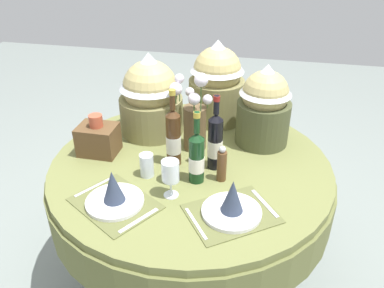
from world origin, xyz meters
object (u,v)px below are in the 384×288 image
object	(u,v)px
wine_bottle_left	(173,137)
wine_bottle_right	(215,141)
place_setting_left	(114,195)
gift_tub_back_centre	(217,79)
gift_tub_back_left	(150,92)
tumbler_near_left	(147,165)
dining_table	(191,187)
gift_tub_back_right	(264,103)
wine_bottle_centre	(197,157)
woven_basket_side_left	(98,138)
flower_vase	(194,118)
wine_glass_left	(170,172)
pepper_mill	(222,165)
tumbler_near_right	(171,172)
place_setting_right	(232,205)

from	to	relation	value
wine_bottle_left	wine_bottle_right	size ratio (longest dim) A/B	1.04
place_setting_left	gift_tub_back_centre	size ratio (longest dim) A/B	0.92
gift_tub_back_left	gift_tub_back_centre	bearing A→B (deg)	35.09
tumbler_near_left	dining_table	bearing A→B (deg)	41.99
gift_tub_back_left	gift_tub_back_right	bearing A→B (deg)	0.96
dining_table	wine_bottle_centre	world-z (taller)	wine_bottle_centre
dining_table	gift_tub_back_left	bearing A→B (deg)	136.20
tumbler_near_left	gift_tub_back_left	bearing A→B (deg)	103.88
wine_bottle_left	gift_tub_back_right	bearing A→B (deg)	37.17
woven_basket_side_left	tumbler_near_left	bearing A→B (deg)	-25.68
gift_tub_back_centre	flower_vase	bearing A→B (deg)	-99.67
place_setting_left	wine_bottle_centre	xyz separation A→B (m)	(0.30, 0.23, 0.08)
flower_vase	tumbler_near_left	xyz separation A→B (m)	(-0.16, -0.29, -0.11)
dining_table	tumbler_near_left	size ratio (longest dim) A/B	12.46
place_setting_left	gift_tub_back_left	xyz separation A→B (m)	(-0.03, 0.64, 0.18)
wine_glass_left	woven_basket_side_left	world-z (taller)	woven_basket_side_left
wine_bottle_left	gift_tub_back_centre	xyz separation A→B (m)	(0.12, 0.51, 0.10)
pepper_mill	gift_tub_back_left	size ratio (longest dim) A/B	0.39
wine_bottle_centre	gift_tub_back_left	distance (m)	0.53
wine_bottle_centre	wine_bottle_right	xyz separation A→B (m)	(0.06, 0.13, 0.02)
place_setting_left	wine_bottle_left	bearing A→B (deg)	64.99
wine_bottle_centre	pepper_mill	world-z (taller)	wine_bottle_centre
pepper_mill	gift_tub_back_centre	distance (m)	0.63
flower_vase	gift_tub_back_right	distance (m)	0.36
dining_table	tumbler_near_left	xyz separation A→B (m)	(-0.17, -0.15, 0.21)
flower_vase	gift_tub_back_centre	bearing A→B (deg)	80.33
place_setting_left	tumbler_near_left	world-z (taller)	place_setting_left
gift_tub_back_right	tumbler_near_left	bearing A→B (deg)	-139.16
dining_table	place_setting_left	bearing A→B (deg)	-122.18
tumbler_near_right	place_setting_left	bearing A→B (deg)	-131.87
place_setting_right	tumbler_near_right	size ratio (longest dim) A/B	4.56
wine_glass_left	gift_tub_back_left	xyz separation A→B (m)	(-0.25, 0.53, 0.11)
tumbler_near_right	place_setting_right	bearing A→B (deg)	-30.23
place_setting_right	wine_bottle_centre	size ratio (longest dim) A/B	1.26
wine_bottle_right	tumbler_near_right	xyz separation A→B (m)	(-0.17, -0.15, -0.09)
gift_tub_back_centre	gift_tub_back_right	world-z (taller)	gift_tub_back_centre
place_setting_left	wine_bottle_left	size ratio (longest dim) A/B	1.12
gift_tub_back_centre	place_setting_left	bearing A→B (deg)	-108.19
wine_bottle_right	woven_basket_side_left	size ratio (longest dim) A/B	1.75
wine_bottle_right	gift_tub_back_left	distance (m)	0.49
wine_bottle_centre	wine_bottle_left	bearing A→B (deg)	139.29
place_setting_left	place_setting_right	xyz separation A→B (m)	(0.48, 0.04, 0.00)
wine_glass_left	wine_bottle_left	bearing A→B (deg)	101.42
wine_bottle_left	flower_vase	bearing A→B (deg)	69.84
tumbler_near_right	pepper_mill	size ratio (longest dim) A/B	0.54
gift_tub_back_left	wine_bottle_left	bearing A→B (deg)	-55.78
dining_table	woven_basket_side_left	world-z (taller)	woven_basket_side_left
wine_bottle_centre	tumbler_near_left	xyz separation A→B (m)	(-0.23, -0.01, -0.07)
place_setting_right	wine_bottle_left	xyz separation A→B (m)	(-0.32, 0.31, 0.10)
wine_bottle_right	wine_glass_left	distance (m)	0.29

